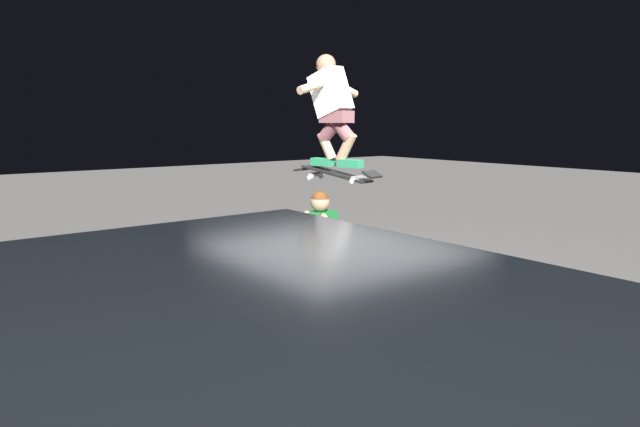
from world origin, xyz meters
The scene contains 6 objects.
ground_plane centered at (0.00, 0.00, 0.00)m, with size 40.00×40.00×0.00m, color slate.
ledge_box_main centered at (0.25, 0.00, 0.22)m, with size 1.53×0.81×0.45m, color #38383D.
person_sitting_on_ledge centered at (-0.08, 0.41, 0.71)m, with size 0.60×0.78×1.28m.
skateboard centered at (-0.18, 0.19, 1.46)m, with size 1.04×0.40×0.15m.
skater_airborne centered at (-0.12, 0.20, 2.15)m, with size 0.64×0.88×1.12m.
kicker_ramp centered at (2.17, 0.92, 0.07)m, with size 1.25×0.90×0.45m.
Camera 1 is at (-4.54, 3.77, 1.97)m, focal length 31.18 mm.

